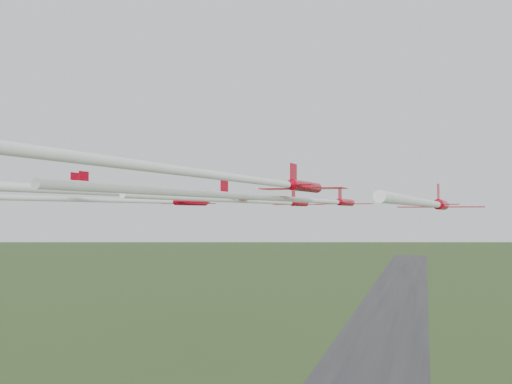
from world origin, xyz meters
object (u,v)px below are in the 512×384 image
(jet_row2_right, at_px, (308,200))
(jet_row3_mid, at_px, (167,195))
(jet_row2_left, at_px, (124,201))
(jet_row3_left, at_px, (47,188))
(jet_row3_right, at_px, (434,204))
(jet_row4_right, at_px, (242,179))
(jet_lead, at_px, (271,202))

(jet_row2_right, relative_size, jet_row3_mid, 1.06)
(jet_row2_left, relative_size, jet_row3_left, 1.29)
(jet_row3_mid, bearing_deg, jet_row3_right, 23.87)
(jet_row2_left, distance_m, jet_row2_right, 25.95)
(jet_row3_left, bearing_deg, jet_row4_right, -26.84)
(jet_row3_left, height_order, jet_row4_right, jet_row3_left)
(jet_row3_left, bearing_deg, jet_row3_right, 2.80)
(jet_lead, relative_size, jet_row3_right, 1.22)
(jet_row3_mid, bearing_deg, jet_row2_right, 50.07)
(jet_row3_right, bearing_deg, jet_lead, 144.20)
(jet_row3_left, relative_size, jet_row4_right, 0.80)
(jet_row3_left, xyz_separation_m, jet_row3_mid, (22.33, -10.79, -1.38))
(jet_lead, xyz_separation_m, jet_row3_mid, (-3.69, -26.68, 0.31))
(jet_lead, bearing_deg, jet_row3_left, -144.80)
(jet_row3_left, xyz_separation_m, jet_row3_right, (48.26, -3.61, -2.32))
(jet_row2_left, bearing_deg, jet_row3_left, -145.42)
(jet_row4_right, bearing_deg, jet_row3_right, 60.52)
(jet_row2_left, bearing_deg, jet_lead, 45.08)
(jet_row2_left, xyz_separation_m, jet_row2_right, (25.66, -3.90, -0.17))
(jet_row2_right, xyz_separation_m, jet_row3_right, (13.66, -3.74, -0.53))
(jet_row2_left, height_order, jet_row2_right, jet_row2_left)
(jet_lead, distance_m, jet_row3_right, 29.58)
(jet_row3_mid, distance_m, jet_row3_right, 26.92)
(jet_row3_right, bearing_deg, jet_row2_right, 170.10)
(jet_row2_right, bearing_deg, jet_row3_right, -9.80)
(jet_row2_left, relative_size, jet_row3_mid, 0.99)
(jet_row2_right, height_order, jet_row3_right, jet_row2_right)
(jet_row3_right, bearing_deg, jet_row2_left, 174.43)
(jet_row2_right, relative_size, jet_row3_right, 1.38)
(jet_row2_left, bearing_deg, jet_row3_mid, -37.63)
(jet_lead, height_order, jet_row3_mid, jet_row3_mid)
(jet_row2_left, xyz_separation_m, jet_row3_mid, (13.38, -14.83, 0.23))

